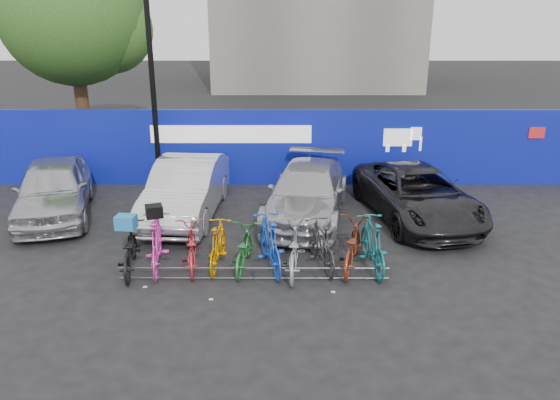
{
  "coord_description": "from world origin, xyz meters",
  "views": [
    {
      "loc": [
        0.56,
        -10.74,
        5.35
      ],
      "look_at": [
        0.54,
        2.0,
        0.86
      ],
      "focal_mm": 35.0,
      "sensor_mm": 36.0,
      "label": 1
    }
  ],
  "objects_px": {
    "car_2": "(307,192)",
    "car_3": "(417,194)",
    "bike_rack": "(254,273)",
    "bike_8": "(352,246)",
    "bike_2": "(191,247)",
    "bike_1": "(157,243)",
    "bike_7": "(321,245)",
    "lamppost": "(153,83)",
    "bike_0": "(129,250)",
    "car_0": "(53,189)",
    "car_1": "(186,189)",
    "bike_5": "(270,243)",
    "tree": "(79,16)",
    "bike_9": "(373,244)",
    "bike_4": "(243,249)",
    "bike_3": "(218,245)",
    "bike_6": "(293,249)"
  },
  "relations": [
    {
      "from": "bike_0",
      "to": "bike_1",
      "type": "height_order",
      "value": "bike_1"
    },
    {
      "from": "bike_9",
      "to": "bike_8",
      "type": "bearing_deg",
      "value": -16.14
    },
    {
      "from": "tree",
      "to": "bike_3",
      "type": "relative_size",
      "value": 4.54
    },
    {
      "from": "lamppost",
      "to": "bike_5",
      "type": "distance_m",
      "value": 7.02
    },
    {
      "from": "bike_9",
      "to": "bike_3",
      "type": "bearing_deg",
      "value": -6.91
    },
    {
      "from": "car_1",
      "to": "bike_8",
      "type": "xyz_separation_m",
      "value": [
        4.07,
        -3.13,
        -0.25
      ]
    },
    {
      "from": "bike_2",
      "to": "bike_1",
      "type": "bearing_deg",
      "value": -5.4
    },
    {
      "from": "bike_3",
      "to": "bike_0",
      "type": "bearing_deg",
      "value": 10.64
    },
    {
      "from": "car_3",
      "to": "bike_0",
      "type": "bearing_deg",
      "value": -165.32
    },
    {
      "from": "bike_rack",
      "to": "bike_6",
      "type": "distance_m",
      "value": 0.99
    },
    {
      "from": "car_1",
      "to": "car_3",
      "type": "xyz_separation_m",
      "value": [
        6.16,
        -0.18,
        -0.08
      ]
    },
    {
      "from": "bike_6",
      "to": "lamppost",
      "type": "bearing_deg",
      "value": -50.32
    },
    {
      "from": "bike_3",
      "to": "bike_4",
      "type": "xyz_separation_m",
      "value": [
        0.55,
        -0.05,
        -0.07
      ]
    },
    {
      "from": "bike_rack",
      "to": "car_3",
      "type": "relative_size",
      "value": 1.14
    },
    {
      "from": "tree",
      "to": "bike_7",
      "type": "distance_m",
      "value": 13.74
    },
    {
      "from": "bike_5",
      "to": "bike_7",
      "type": "xyz_separation_m",
      "value": [
        1.1,
        0.05,
        -0.06
      ]
    },
    {
      "from": "car_2",
      "to": "car_3",
      "type": "relative_size",
      "value": 0.97
    },
    {
      "from": "car_3",
      "to": "bike_5",
      "type": "xyz_separation_m",
      "value": [
        -3.85,
        -3.02,
        -0.09
      ]
    },
    {
      "from": "bike_6",
      "to": "bike_2",
      "type": "bearing_deg",
      "value": -0.81
    },
    {
      "from": "bike_1",
      "to": "bike_9",
      "type": "bearing_deg",
      "value": 171.61
    },
    {
      "from": "bike_1",
      "to": "bike_6",
      "type": "xyz_separation_m",
      "value": [
        2.93,
        -0.14,
        -0.09
      ]
    },
    {
      "from": "lamppost",
      "to": "bike_9",
      "type": "bearing_deg",
      "value": -43.73
    },
    {
      "from": "tree",
      "to": "bike_2",
      "type": "bearing_deg",
      "value": -61.81
    },
    {
      "from": "bike_2",
      "to": "bike_3",
      "type": "distance_m",
      "value": 0.59
    },
    {
      "from": "bike_9",
      "to": "bike_rack",
      "type": "bearing_deg",
      "value": 6.52
    },
    {
      "from": "bike_9",
      "to": "car_3",
      "type": "bearing_deg",
      "value": -123.88
    },
    {
      "from": "bike_8",
      "to": "car_1",
      "type": "bearing_deg",
      "value": -23.06
    },
    {
      "from": "bike_0",
      "to": "bike_9",
      "type": "height_order",
      "value": "bike_9"
    },
    {
      "from": "bike_3",
      "to": "bike_7",
      "type": "xyz_separation_m",
      "value": [
        2.23,
        -0.02,
        0.02
      ]
    },
    {
      "from": "car_0",
      "to": "bike_0",
      "type": "height_order",
      "value": "car_0"
    },
    {
      "from": "bike_rack",
      "to": "car_3",
      "type": "bearing_deg",
      "value": 40.51
    },
    {
      "from": "car_0",
      "to": "bike_4",
      "type": "relative_size",
      "value": 2.64
    },
    {
      "from": "lamppost",
      "to": "tree",
      "type": "bearing_deg",
      "value": 127.51
    },
    {
      "from": "lamppost",
      "to": "bike_rack",
      "type": "relative_size",
      "value": 1.09
    },
    {
      "from": "bike_2",
      "to": "bike_5",
      "type": "distance_m",
      "value": 1.72
    },
    {
      "from": "bike_3",
      "to": "tree",
      "type": "bearing_deg",
      "value": -54.69
    },
    {
      "from": "tree",
      "to": "lamppost",
      "type": "height_order",
      "value": "tree"
    },
    {
      "from": "bike_rack",
      "to": "bike_8",
      "type": "relative_size",
      "value": 2.86
    },
    {
      "from": "bike_1",
      "to": "bike_3",
      "type": "xyz_separation_m",
      "value": [
        1.3,
        0.06,
        -0.08
      ]
    },
    {
      "from": "bike_7",
      "to": "bike_9",
      "type": "distance_m",
      "value": 1.1
    },
    {
      "from": "bike_rack",
      "to": "bike_4",
      "type": "distance_m",
      "value": 0.68
    },
    {
      "from": "car_0",
      "to": "car_1",
      "type": "relative_size",
      "value": 0.97
    },
    {
      "from": "car_3",
      "to": "bike_7",
      "type": "distance_m",
      "value": 4.04
    },
    {
      "from": "car_0",
      "to": "bike_2",
      "type": "bearing_deg",
      "value": -52.23
    },
    {
      "from": "lamppost",
      "to": "car_0",
      "type": "xyz_separation_m",
      "value": [
        -2.36,
        -2.26,
        -2.5
      ]
    },
    {
      "from": "bike_0",
      "to": "bike_7",
      "type": "bearing_deg",
      "value": 173.42
    },
    {
      "from": "bike_rack",
      "to": "bike_7",
      "type": "relative_size",
      "value": 3.13
    },
    {
      "from": "lamppost",
      "to": "bike_8",
      "type": "relative_size",
      "value": 3.12
    },
    {
      "from": "bike_rack",
      "to": "bike_5",
      "type": "distance_m",
      "value": 0.77
    },
    {
      "from": "car_2",
      "to": "bike_5",
      "type": "bearing_deg",
      "value": -96.42
    }
  ]
}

